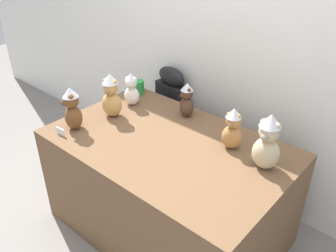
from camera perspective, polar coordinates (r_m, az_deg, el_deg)
ground_plane at (r=2.65m, az=-3.75°, el=-18.53°), size 10.00×10.00×0.00m
wall_back at (r=2.61m, az=11.02°, el=14.56°), size 7.00×0.08×2.60m
display_table at (r=2.51m, az=-0.00°, el=-9.72°), size 1.54×0.97×0.75m
instrument_case at (r=3.11m, az=0.54°, el=1.23°), size 0.29×0.16×0.94m
teddy_bear_honey at (r=2.55m, az=-8.96°, el=4.72°), size 0.18×0.17×0.32m
teddy_bear_snow at (r=2.70m, az=-5.80°, el=5.76°), size 0.15×0.14×0.25m
teddy_bear_caramel at (r=2.20m, az=10.14°, el=-0.47°), size 0.15×0.13×0.27m
teddy_bear_sand at (r=2.06m, az=15.42°, el=-2.51°), size 0.17×0.14×0.34m
teddy_bear_cocoa at (r=2.53m, az=2.97°, el=4.10°), size 0.14×0.14×0.25m
teddy_bear_chestnut at (r=2.45m, az=-14.88°, el=2.62°), size 0.17×0.17×0.30m
party_cup_green at (r=2.90m, az=-4.58°, el=6.13°), size 0.08×0.08×0.11m
name_card_front_left at (r=2.45m, az=-16.62°, el=-0.84°), size 0.07×0.01×0.05m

